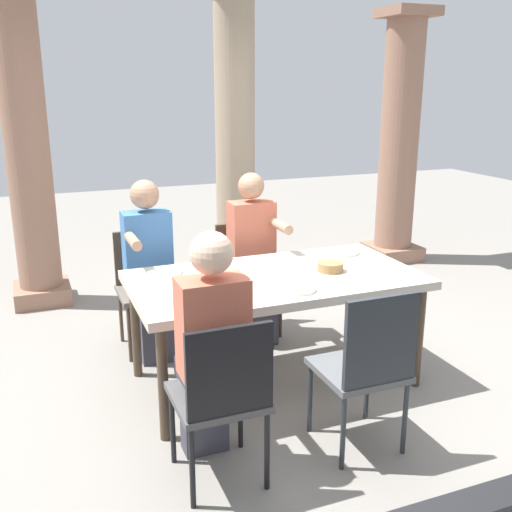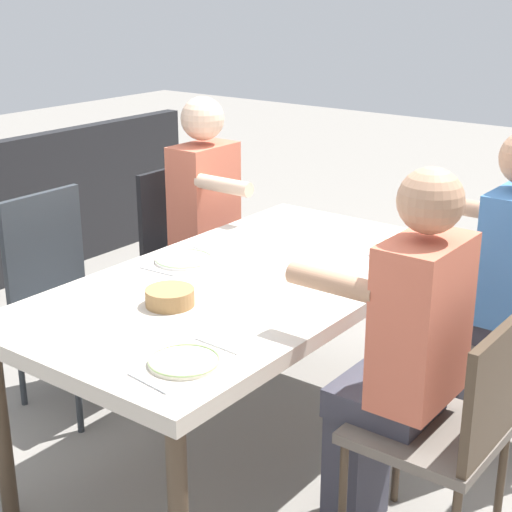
{
  "view_description": "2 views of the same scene",
  "coord_description": "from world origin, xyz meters",
  "px_view_note": "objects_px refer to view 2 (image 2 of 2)",
  "views": [
    {
      "loc": [
        -1.46,
        -3.35,
        1.95
      ],
      "look_at": [
        -0.1,
        0.08,
        0.87
      ],
      "focal_mm": 41.62,
      "sensor_mm": 36.0,
      "label": 1
    },
    {
      "loc": [
        2.22,
        1.72,
        1.81
      ],
      "look_at": [
        -0.06,
        0.0,
        0.82
      ],
      "focal_mm": 55.61,
      "sensor_mm": 36.0,
      "label": 2
    }
  ],
  "objects_px": {
    "dining_table": "(247,292)",
    "diner_man_white": "(498,280)",
    "chair_mid_south": "(64,288)",
    "bread_basket": "(170,297)",
    "plate_2": "(184,361)",
    "chair_mid_north": "(451,423)",
    "diner_woman_green": "(214,218)",
    "diner_guest_third": "(400,353)",
    "plate_0": "(403,247)",
    "plate_1": "(184,259)",
    "chair_west_south": "(187,244)"
  },
  "relations": [
    {
      "from": "diner_woman_green",
      "to": "plate_2",
      "type": "xyz_separation_m",
      "value": [
        1.35,
        1.01,
        0.06
      ]
    },
    {
      "from": "dining_table",
      "to": "chair_mid_north",
      "type": "height_order",
      "value": "chair_mid_north"
    },
    {
      "from": "diner_woman_green",
      "to": "diner_guest_third",
      "type": "relative_size",
      "value": 0.99
    },
    {
      "from": "bread_basket",
      "to": "diner_man_white",
      "type": "bearing_deg",
      "value": 143.85
    },
    {
      "from": "chair_mid_south",
      "to": "diner_guest_third",
      "type": "relative_size",
      "value": 0.72
    },
    {
      "from": "chair_mid_north",
      "to": "plate_2",
      "type": "distance_m",
      "value": 0.86
    },
    {
      "from": "chair_mid_north",
      "to": "plate_2",
      "type": "relative_size",
      "value": 4.05
    },
    {
      "from": "chair_mid_south",
      "to": "chair_mid_north",
      "type": "bearing_deg",
      "value": 90.0
    },
    {
      "from": "diner_man_white",
      "to": "plate_1",
      "type": "xyz_separation_m",
      "value": [
        0.69,
        -1.03,
        0.06
      ]
    },
    {
      "from": "dining_table",
      "to": "diner_woman_green",
      "type": "height_order",
      "value": "diner_woman_green"
    },
    {
      "from": "chair_mid_south",
      "to": "bread_basket",
      "type": "distance_m",
      "value": 0.94
    },
    {
      "from": "dining_table",
      "to": "chair_mid_south",
      "type": "bearing_deg",
      "value": -81.58
    },
    {
      "from": "diner_guest_third",
      "to": "chair_west_south",
      "type": "bearing_deg",
      "value": -116.37
    },
    {
      "from": "chair_mid_south",
      "to": "diner_man_white",
      "type": "distance_m",
      "value": 1.84
    },
    {
      "from": "diner_man_white",
      "to": "plate_1",
      "type": "bearing_deg",
      "value": -56.38
    },
    {
      "from": "chair_west_south",
      "to": "bread_basket",
      "type": "relative_size",
      "value": 5.32
    },
    {
      "from": "plate_2",
      "to": "bread_basket",
      "type": "bearing_deg",
      "value": -131.94
    },
    {
      "from": "diner_woman_green",
      "to": "plate_0",
      "type": "distance_m",
      "value": 1.05
    },
    {
      "from": "diner_man_white",
      "to": "plate_2",
      "type": "bearing_deg",
      "value": -17.67
    },
    {
      "from": "chair_west_south",
      "to": "bread_basket",
      "type": "bearing_deg",
      "value": 39.68
    },
    {
      "from": "chair_mid_north",
      "to": "chair_mid_south",
      "type": "bearing_deg",
      "value": -90.0
    },
    {
      "from": "chair_mid_north",
      "to": "diner_man_white",
      "type": "relative_size",
      "value": 0.67
    },
    {
      "from": "diner_woman_green",
      "to": "bread_basket",
      "type": "distance_m",
      "value": 1.25
    },
    {
      "from": "plate_0",
      "to": "plate_2",
      "type": "distance_m",
      "value": 1.33
    },
    {
      "from": "diner_guest_third",
      "to": "plate_0",
      "type": "height_order",
      "value": "diner_guest_third"
    },
    {
      "from": "plate_1",
      "to": "bread_basket",
      "type": "bearing_deg",
      "value": 36.04
    },
    {
      "from": "diner_man_white",
      "to": "dining_table",
      "type": "bearing_deg",
      "value": -47.16
    },
    {
      "from": "chair_west_south",
      "to": "bread_basket",
      "type": "xyz_separation_m",
      "value": [
        1.05,
        0.87,
        0.26
      ]
    },
    {
      "from": "dining_table",
      "to": "bread_basket",
      "type": "xyz_separation_m",
      "value": [
        0.38,
        -0.04,
        0.09
      ]
    },
    {
      "from": "chair_mid_north",
      "to": "plate_1",
      "type": "xyz_separation_m",
      "value": [
        -0.12,
        -1.21,
        0.25
      ]
    },
    {
      "from": "chair_mid_north",
      "to": "diner_woman_green",
      "type": "height_order",
      "value": "diner_woman_green"
    },
    {
      "from": "diner_guest_third",
      "to": "bread_basket",
      "type": "xyz_separation_m",
      "value": [
        0.24,
        -0.76,
        0.08
      ]
    },
    {
      "from": "chair_mid_north",
      "to": "diner_woman_green",
      "type": "relative_size",
      "value": 0.67
    },
    {
      "from": "chair_mid_south",
      "to": "diner_guest_third",
      "type": "bearing_deg",
      "value": 89.9
    },
    {
      "from": "chair_mid_north",
      "to": "plate_2",
      "type": "bearing_deg",
      "value": -48.35
    },
    {
      "from": "plate_0",
      "to": "diner_man_white",
      "type": "bearing_deg",
      "value": 93.44
    },
    {
      "from": "diner_man_white",
      "to": "chair_mid_north",
      "type": "bearing_deg",
      "value": 12.66
    },
    {
      "from": "diner_woman_green",
      "to": "plate_0",
      "type": "xyz_separation_m",
      "value": [
        0.02,
        1.04,
        0.06
      ]
    },
    {
      "from": "dining_table",
      "to": "diner_woman_green",
      "type": "distance_m",
      "value": 0.98
    },
    {
      "from": "chair_west_south",
      "to": "plate_2",
      "type": "height_order",
      "value": "chair_west_south"
    },
    {
      "from": "diner_woman_green",
      "to": "diner_man_white",
      "type": "bearing_deg",
      "value": 90.23
    },
    {
      "from": "diner_guest_third",
      "to": "plate_2",
      "type": "relative_size",
      "value": 6.1
    },
    {
      "from": "chair_mid_north",
      "to": "plate_1",
      "type": "distance_m",
      "value": 1.25
    },
    {
      "from": "diner_woman_green",
      "to": "bread_basket",
      "type": "height_order",
      "value": "diner_woman_green"
    },
    {
      "from": "dining_table",
      "to": "diner_man_white",
      "type": "height_order",
      "value": "diner_man_white"
    },
    {
      "from": "diner_guest_third",
      "to": "chair_mid_south",
      "type": "bearing_deg",
      "value": -90.1
    },
    {
      "from": "chair_west_south",
      "to": "plate_1",
      "type": "height_order",
      "value": "chair_west_south"
    },
    {
      "from": "chair_mid_north",
      "to": "chair_mid_south",
      "type": "relative_size",
      "value": 0.92
    },
    {
      "from": "plate_0",
      "to": "plate_1",
      "type": "distance_m",
      "value": 0.92
    },
    {
      "from": "diner_woman_green",
      "to": "plate_1",
      "type": "distance_m",
      "value": 0.8
    }
  ]
}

